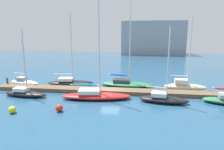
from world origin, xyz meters
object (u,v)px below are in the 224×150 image
object	(u,v)px
sailboat_0	(24,81)
sailboat_1	(25,93)
sailboat_5	(163,98)
mooring_buoy_yellow	(12,110)
sailboat_6	(185,86)
harbor_building_distant	(152,38)
sailboat_3	(95,95)
mooring_buoy_red	(59,108)
sailboat_2	(70,82)
sailboat_4	(126,83)

from	to	relation	value
sailboat_0	sailboat_1	size ratio (longest dim) A/B	0.89
sailboat_5	mooring_buoy_yellow	distance (m)	15.97
sailboat_6	harbor_building_distant	bearing A→B (deg)	94.13
sailboat_0	sailboat_3	size ratio (longest dim) A/B	0.63
sailboat_5	sailboat_0	bearing A→B (deg)	171.43
sailboat_5	mooring_buoy_red	world-z (taller)	sailboat_5
sailboat_2	sailboat_4	bearing A→B (deg)	-5.82
sailboat_4	harbor_building_distant	size ratio (longest dim) A/B	0.52
sailboat_5	harbor_building_distant	world-z (taller)	harbor_building_distant
sailboat_0	sailboat_3	bearing A→B (deg)	-9.32
sailboat_0	mooring_buoy_red	distance (m)	13.66
sailboat_4	sailboat_2	bearing A→B (deg)	-173.63
sailboat_3	sailboat_6	bearing A→B (deg)	17.74
sailboat_3	mooring_buoy_red	world-z (taller)	sailboat_3
sailboat_3	mooring_buoy_yellow	bearing A→B (deg)	-150.39
sailboat_5	sailboat_1	bearing A→B (deg)	-173.44
sailboat_5	sailboat_6	world-z (taller)	sailboat_6
sailboat_2	sailboat_4	xyz separation A→B (m)	(8.51, 0.42, 0.03)
sailboat_4	mooring_buoy_yellow	xyz separation A→B (m)	(-10.41, -11.75, -0.17)
sailboat_4	sailboat_5	distance (m)	8.05
sailboat_2	mooring_buoy_red	bearing A→B (deg)	-84.75
mooring_buoy_yellow	sailboat_4	bearing A→B (deg)	48.46
harbor_building_distant	sailboat_3	bearing A→B (deg)	-99.92
sailboat_2	sailboat_6	distance (m)	16.72
sailboat_6	sailboat_1	bearing A→B (deg)	-162.46
sailboat_3	harbor_building_distant	world-z (taller)	harbor_building_distant
sailboat_4	harbor_building_distant	bearing A→B (deg)	86.01
sailboat_5	mooring_buoy_yellow	xyz separation A→B (m)	(-15.09, -5.20, -0.15)
sailboat_3	sailboat_4	world-z (taller)	sailboat_4
sailboat_2	sailboat_5	size ratio (longest dim) A/B	1.23
sailboat_4	sailboat_6	bearing A→B (deg)	-3.92
sailboat_5	harbor_building_distant	bearing A→B (deg)	94.44
mooring_buoy_yellow	harbor_building_distant	bearing A→B (deg)	74.58
sailboat_1	sailboat_4	bearing A→B (deg)	32.60
sailboat_0	sailboat_5	world-z (taller)	sailboat_5
sailboat_3	harbor_building_distant	distance (m)	57.60
sailboat_0	sailboat_4	distance (m)	15.70
sailboat_0	sailboat_1	world-z (taller)	sailboat_1
sailboat_3	sailboat_5	size ratio (longest dim) A/B	1.37
sailboat_0	sailboat_2	world-z (taller)	sailboat_2
harbor_building_distant	sailboat_2	bearing A→B (deg)	-106.71
sailboat_0	harbor_building_distant	size ratio (longest dim) A/B	0.31
sailboat_6	mooring_buoy_yellow	distance (m)	21.44
harbor_building_distant	sailboat_1	bearing A→B (deg)	-108.37
sailboat_5	mooring_buoy_yellow	bearing A→B (deg)	-154.56
sailboat_0	mooring_buoy_red	bearing A→B (deg)	-31.08
sailboat_3	sailboat_5	distance (m)	7.92
mooring_buoy_yellow	sailboat_1	bearing A→B (deg)	108.94
sailboat_6	sailboat_4	bearing A→B (deg)	174.92
sailboat_3	harbor_building_distant	size ratio (longest dim) A/B	0.50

